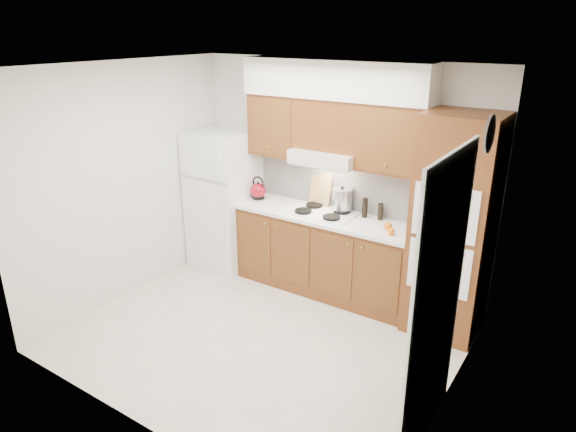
% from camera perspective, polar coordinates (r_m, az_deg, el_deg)
% --- Properties ---
extents(floor, '(3.60, 3.60, 0.00)m').
position_cam_1_polar(floor, '(5.29, -2.88, -13.19)').
color(floor, beige).
rests_on(floor, ground).
extents(ceiling, '(3.60, 3.60, 0.00)m').
position_cam_1_polar(ceiling, '(4.42, -3.50, 16.18)').
color(ceiling, white).
rests_on(ceiling, wall_back).
extents(wall_back, '(3.60, 0.02, 2.60)m').
position_cam_1_polar(wall_back, '(5.90, 5.55, 4.36)').
color(wall_back, silver).
rests_on(wall_back, floor).
extents(wall_left, '(0.02, 3.00, 2.60)m').
position_cam_1_polar(wall_left, '(5.90, -17.39, 3.49)').
color(wall_left, silver).
rests_on(wall_left, floor).
extents(wall_right, '(0.02, 3.00, 2.60)m').
position_cam_1_polar(wall_right, '(3.97, 18.30, -4.84)').
color(wall_right, silver).
rests_on(wall_right, floor).
extents(fridge, '(0.75, 0.72, 1.72)m').
position_cam_1_polar(fridge, '(6.51, -7.07, 1.78)').
color(fridge, white).
rests_on(fridge, floor).
extents(base_cabinets, '(2.11, 0.60, 0.90)m').
position_cam_1_polar(base_cabinets, '(5.94, 4.11, -4.25)').
color(base_cabinets, brown).
rests_on(base_cabinets, floor).
extents(countertop, '(2.13, 0.62, 0.04)m').
position_cam_1_polar(countertop, '(5.75, 4.18, -0.03)').
color(countertop, white).
rests_on(countertop, base_cabinets).
extents(backsplash, '(2.11, 0.03, 0.56)m').
position_cam_1_polar(backsplash, '(5.90, 5.67, 3.54)').
color(backsplash, white).
rests_on(backsplash, countertop).
extents(oven_cabinet, '(0.70, 0.65, 2.20)m').
position_cam_1_polar(oven_cabinet, '(5.18, 17.89, -1.23)').
color(oven_cabinet, brown).
rests_on(oven_cabinet, floor).
extents(upper_cab_left, '(0.63, 0.33, 0.70)m').
position_cam_1_polar(upper_cab_left, '(6.00, -1.14, 10.11)').
color(upper_cab_left, brown).
rests_on(upper_cab_left, wall_back).
extents(upper_cab_right, '(0.73, 0.33, 0.70)m').
position_cam_1_polar(upper_cab_right, '(5.33, 11.75, 8.39)').
color(upper_cab_right, brown).
rests_on(upper_cab_right, wall_back).
extents(range_hood, '(0.75, 0.45, 0.15)m').
position_cam_1_polar(range_hood, '(5.65, 4.33, 6.56)').
color(range_hood, silver).
rests_on(range_hood, wall_back).
extents(upper_cab_over_hood, '(0.75, 0.33, 0.55)m').
position_cam_1_polar(upper_cab_over_hood, '(5.63, 4.74, 10.14)').
color(upper_cab_over_hood, brown).
rests_on(upper_cab_over_hood, range_hood).
extents(soffit, '(2.13, 0.36, 0.40)m').
position_cam_1_polar(soffit, '(5.53, 5.27, 14.90)').
color(soffit, silver).
rests_on(soffit, wall_back).
extents(cooktop, '(0.74, 0.50, 0.01)m').
position_cam_1_polar(cooktop, '(5.78, 3.85, 0.37)').
color(cooktop, white).
rests_on(cooktop, countertop).
extents(doorway, '(0.02, 0.90, 2.10)m').
position_cam_1_polar(doorway, '(3.78, 16.20, -10.18)').
color(doorway, black).
rests_on(doorway, floor).
extents(wall_clock, '(0.02, 0.30, 0.30)m').
position_cam_1_polar(wall_clock, '(4.23, 21.48, 8.49)').
color(wall_clock, '#3F3833').
rests_on(wall_clock, wall_right).
extents(kettle, '(0.20, 0.20, 0.19)m').
position_cam_1_polar(kettle, '(6.23, -3.32, 2.81)').
color(kettle, maroon).
rests_on(kettle, countertop).
extents(cutting_board, '(0.29, 0.12, 0.38)m').
position_cam_1_polar(cutting_board, '(5.99, 3.63, 3.04)').
color(cutting_board, tan).
rests_on(cutting_board, countertop).
extents(stock_pot, '(0.29, 0.29, 0.24)m').
position_cam_1_polar(stock_pot, '(5.79, 6.00, 1.84)').
color(stock_pot, silver).
rests_on(stock_pot, cooktop).
extents(condiment_a, '(0.08, 0.08, 0.22)m').
position_cam_1_polar(condiment_a, '(5.68, 8.53, 0.92)').
color(condiment_a, black).
rests_on(condiment_a, countertop).
extents(condiment_b, '(0.06, 0.06, 0.16)m').
position_cam_1_polar(condiment_b, '(5.72, 10.19, 0.63)').
color(condiment_b, black).
rests_on(condiment_b, countertop).
extents(condiment_c, '(0.06, 0.06, 0.16)m').
position_cam_1_polar(condiment_c, '(5.64, 10.24, 0.34)').
color(condiment_c, black).
rests_on(condiment_c, countertop).
extents(orange_near, '(0.09, 0.09, 0.07)m').
position_cam_1_polar(orange_near, '(5.27, 11.37, -1.70)').
color(orange_near, orange).
rests_on(orange_near, countertop).
extents(orange_far, '(0.11, 0.11, 0.09)m').
position_cam_1_polar(orange_far, '(5.38, 11.05, -1.11)').
color(orange_far, orange).
rests_on(orange_far, countertop).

